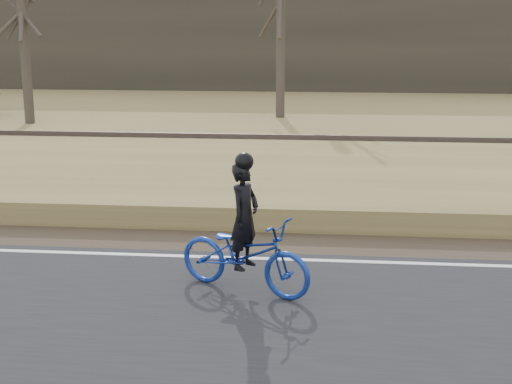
{
  "coord_description": "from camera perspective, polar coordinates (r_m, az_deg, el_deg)",
  "views": [
    {
      "loc": [
        5.91,
        -10.7,
        3.84
      ],
      "look_at": [
        4.84,
        0.5,
        1.1
      ],
      "focal_mm": 50.0,
      "sensor_mm": 36.0,
      "label": 1
    }
  ],
  "objects": [
    {
      "name": "cyclist",
      "position": [
        10.07,
        -0.92,
        -4.47
      ],
      "size": [
        2.18,
        1.5,
        2.01
      ],
      "rotation": [
        0.0,
        0.0,
        1.15
      ],
      "color": "navy",
      "rests_on": "road"
    },
    {
      "name": "ballast",
      "position": [
        19.95,
        -11.9,
        2.94
      ],
      "size": [
        120.0,
        3.0,
        0.45
      ],
      "primitive_type": "cube",
      "color": "slate",
      "rests_on": "ground"
    },
    {
      "name": "bare_tree_near_left",
      "position": [
        28.13,
        -18.09,
        11.68
      ],
      "size": [
        0.36,
        0.36,
        6.35
      ],
      "primitive_type": "cylinder",
      "color": "#463D33",
      "rests_on": "ground"
    },
    {
      "name": "railroad",
      "position": [
        19.89,
        -11.94,
        3.8
      ],
      "size": [
        120.0,
        2.4,
        0.29
      ],
      "color": "black",
      "rests_on": "ballast"
    },
    {
      "name": "bare_tree_center",
      "position": [
        28.52,
        2.01,
        14.8
      ],
      "size": [
        0.36,
        0.36,
        8.8
      ],
      "primitive_type": "cylinder",
      "color": "#463D33",
      "rests_on": "ground"
    },
    {
      "name": "treeline_backdrop",
      "position": [
        41.14,
        -2.88,
        12.49
      ],
      "size": [
        120.0,
        4.0,
        6.0
      ],
      "primitive_type": "cube",
      "color": "#383328",
      "rests_on": "ground"
    },
    {
      "name": "embankment",
      "position": [
        16.44,
        -15.78,
        0.44
      ],
      "size": [
        120.0,
        5.0,
        0.44
      ],
      "primitive_type": "cube",
      "color": "#98824D",
      "rests_on": "ground"
    }
  ]
}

